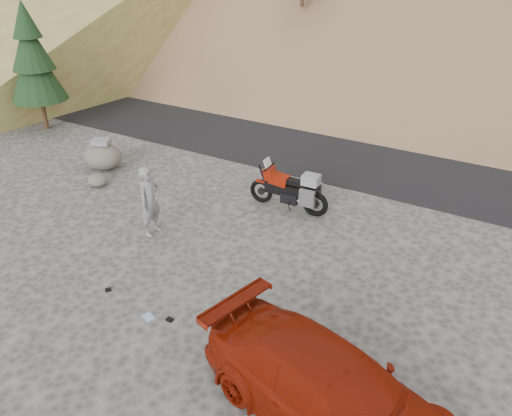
% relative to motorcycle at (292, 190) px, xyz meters
% --- Properties ---
extents(ground, '(140.00, 140.00, 0.00)m').
position_rel_motorcycle_xyz_m(ground, '(-0.98, -3.40, -0.63)').
color(ground, '#413F3C').
rests_on(ground, ground).
extents(road, '(120.00, 7.00, 0.05)m').
position_rel_motorcycle_xyz_m(road, '(-0.98, 5.60, -0.63)').
color(road, black).
rests_on(road, ground).
extents(conifer_verge, '(2.20, 2.20, 5.04)m').
position_rel_motorcycle_xyz_m(conifer_verge, '(-11.98, 1.10, 2.26)').
color(conifer_verge, '#372214').
rests_on(conifer_verge, ground).
extents(motorcycle, '(2.50, 0.77, 1.48)m').
position_rel_motorcycle_xyz_m(motorcycle, '(0.00, 0.00, 0.00)').
color(motorcycle, black).
rests_on(motorcycle, ground).
extents(man, '(0.46, 0.70, 1.93)m').
position_rel_motorcycle_xyz_m(man, '(-2.63, -3.06, -0.63)').
color(man, gray).
rests_on(man, ground).
extents(boulder, '(1.59, 1.44, 1.07)m').
position_rel_motorcycle_xyz_m(boulder, '(-6.93, -0.62, -0.17)').
color(boulder, '#554F49').
rests_on(boulder, ground).
extents(small_rock, '(0.72, 0.67, 0.39)m').
position_rel_motorcycle_xyz_m(small_rock, '(-6.09, -1.72, -0.44)').
color(small_rock, '#554F49').
rests_on(small_rock, ground).
extents(gear_white_cloth, '(0.54, 0.50, 0.01)m').
position_rel_motorcycle_xyz_m(gear_white_cloth, '(1.47, -5.13, -0.63)').
color(gear_white_cloth, white).
rests_on(gear_white_cloth, ground).
extents(gear_blue_mat, '(0.44, 0.27, 0.17)m').
position_rel_motorcycle_xyz_m(gear_blue_mat, '(1.05, -4.52, -0.55)').
color(gear_blue_mat, navy).
rests_on(gear_blue_mat, ground).
extents(gear_bottle, '(0.08, 0.08, 0.21)m').
position_rel_motorcycle_xyz_m(gear_bottle, '(2.35, -4.86, -0.53)').
color(gear_bottle, navy).
rests_on(gear_bottle, ground).
extents(gear_funnel, '(0.15, 0.15, 0.16)m').
position_rel_motorcycle_xyz_m(gear_funnel, '(2.06, -5.53, -0.55)').
color(gear_funnel, '#B70C1E').
rests_on(gear_funnel, ground).
extents(gear_glove_a, '(0.15, 0.11, 0.04)m').
position_rel_motorcycle_xyz_m(gear_glove_a, '(-0.01, -5.60, -0.61)').
color(gear_glove_a, black).
rests_on(gear_glove_a, ground).
extents(gear_glove_b, '(0.16, 0.17, 0.05)m').
position_rel_motorcycle_xyz_m(gear_glove_b, '(-1.86, -5.52, -0.61)').
color(gear_glove_b, black).
rests_on(gear_glove_b, ground).
extents(gear_blue_cloth, '(0.32, 0.28, 0.01)m').
position_rel_motorcycle_xyz_m(gear_blue_cloth, '(-0.46, -5.75, -0.63)').
color(gear_blue_cloth, '#87B2D2').
rests_on(gear_blue_cloth, ground).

